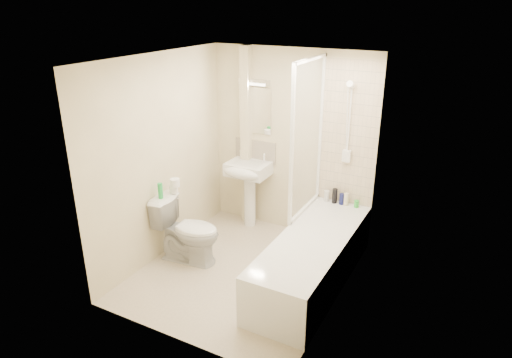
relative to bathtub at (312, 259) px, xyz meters
The scene contains 24 objects.
floor 0.83m from the bathtub, 165.07° to the right, with size 2.50×2.50×0.00m, color beige.
wall_back 1.58m from the bathtub, 125.54° to the left, with size 2.20×0.02×2.40m, color beige.
wall_left 2.07m from the bathtub, behind, with size 0.02×2.50×2.40m, color beige.
wall_right 1.00m from the bathtub, 29.74° to the right, with size 0.02×2.50×2.40m, color beige.
ceiling 2.25m from the bathtub, 165.07° to the right, with size 2.20×2.50×0.02m, color white.
tile_back 1.54m from the bathtub, 90.00° to the left, with size 0.70×0.01×1.75m, color beige.
tile_right 1.19m from the bathtub, ahead, with size 0.01×2.10×1.75m, color beige.
pipe_boxing 1.92m from the bathtub, 144.15° to the left, with size 0.12×0.12×2.40m, color beige.
splashback 1.80m from the bathtub, 140.50° to the left, with size 0.60×0.01×0.30m, color beige.
mirror 2.08m from the bathtub, 140.56° to the left, with size 0.46×0.01×0.60m, color white.
strip_light 2.32m from the bathtub, 141.19° to the left, with size 0.42×0.07×0.07m, color silver.
bathtub is the anchor object (origin of this frame).
shower_screen 1.35m from the bathtub, 120.33° to the left, with size 0.04×0.92×1.80m.
shower_fixture 1.60m from the bathtub, 90.10° to the left, with size 0.10×0.16×0.99m.
pedestal_sink 1.57m from the bathtub, 147.19° to the left, with size 0.54×0.49×1.05m.
bottle_white_a 1.04m from the bathtub, 101.85° to the left, with size 0.06×0.06×0.14m, color silver.
bottle_black_b 1.03m from the bathtub, 95.78° to the left, with size 0.06×0.06×0.19m, color black.
bottle_blue 1.02m from the bathtub, 90.36° to the left, with size 0.06×0.06×0.14m, color navy.
bottle_cream 1.02m from the bathtub, 87.00° to the left, with size 0.06×0.06×0.16m, color #F2E8BB.
bottle_green 1.02m from the bathtub, 79.14° to the left, with size 0.06×0.06×0.09m, color green.
toilet 1.50m from the bathtub, 169.93° to the right, with size 0.82×0.53×0.79m, color white.
toilet_roll_lower 1.81m from the bathtub, behind, with size 0.10×0.10×0.09m, color white.
toilet_roll_upper 1.81m from the bathtub, behind, with size 0.11×0.11×0.09m, color white.
green_bottle 1.88m from the bathtub, 168.31° to the right, with size 0.06×0.06×0.18m, color green.
Camera 1 is at (2.22, -3.89, 2.94)m, focal length 32.00 mm.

